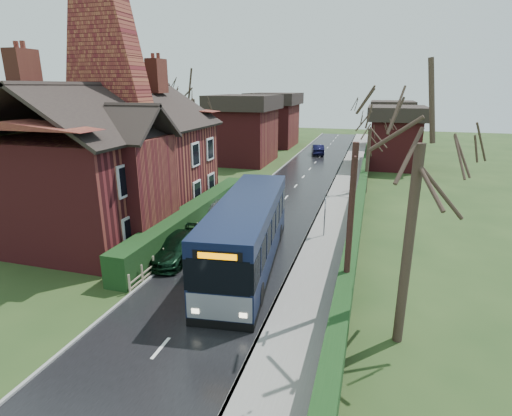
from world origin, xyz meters
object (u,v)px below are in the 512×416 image
(bus, at_px, (247,234))
(car_silver, at_px, (220,212))
(brick_house, at_px, (117,157))
(bus_stop_sign, at_px, (325,211))
(car_green, at_px, (177,247))
(telegraph_pole, at_px, (350,232))

(bus, xyz_separation_m, car_silver, (-3.66, 5.62, -0.94))
(brick_house, xyz_separation_m, bus_stop_sign, (12.73, 1.22, -2.74))
(bus, height_order, car_silver, bus)
(bus, xyz_separation_m, car_green, (-3.76, -0.22, -1.05))
(car_green, bearing_deg, bus_stop_sign, 34.58)
(car_silver, xyz_separation_m, telegraph_pole, (8.60, -8.69, 2.64))
(brick_house, xyz_separation_m, bus, (9.59, -3.69, -2.69))
(car_silver, distance_m, telegraph_pole, 12.51)
(car_silver, xyz_separation_m, bus_stop_sign, (6.80, -0.71, 0.88))
(car_green, relative_size, bus_stop_sign, 1.77)
(brick_house, height_order, car_silver, brick_house)
(brick_house, distance_m, car_silver, 7.22)
(telegraph_pole, bearing_deg, car_green, 157.73)
(car_silver, bearing_deg, bus_stop_sign, -16.17)
(car_green, bearing_deg, car_silver, 86.97)
(car_silver, relative_size, telegraph_pole, 0.66)
(telegraph_pole, bearing_deg, bus, 144.05)
(car_silver, distance_m, bus_stop_sign, 6.89)
(car_green, xyz_separation_m, bus_stop_sign, (6.90, 5.13, 1.00))
(brick_house, bearing_deg, bus, -21.02)
(bus, height_order, bus_stop_sign, bus)
(bus_stop_sign, relative_size, telegraph_pole, 0.37)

